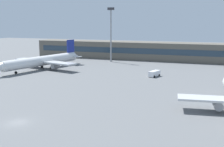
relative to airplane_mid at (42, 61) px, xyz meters
name	(u,v)px	position (x,y,z in m)	size (l,w,h in m)	color
ground_plane	(97,82)	(30.36, -14.82, -3.41)	(400.00, 400.00, 0.00)	slate
terminal_building	(139,51)	(30.36, 43.21, 1.09)	(112.85, 12.13, 9.00)	#5B564C
airplane_mid	(42,61)	(0.00, 0.00, 0.00)	(31.61, 44.55, 11.19)	silver
service_van_white	(154,74)	(46.60, -0.34, -2.30)	(3.61, 5.57, 2.08)	white
floodlight_tower_west	(111,31)	(19.41, 29.96, 11.57)	(3.20, 0.80, 25.92)	gray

